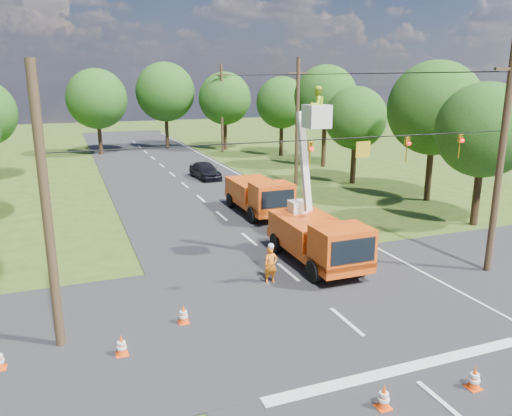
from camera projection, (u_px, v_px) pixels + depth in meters
name	position (u px, v px, depth m)	size (l,w,h in m)	color
ground	(201.00, 199.00, 35.82)	(140.00, 140.00, 0.00)	#2E4C16
road_main	(201.00, 199.00, 35.82)	(12.00, 100.00, 0.06)	black
road_cross	(320.00, 300.00, 19.56)	(56.00, 10.00, 0.07)	black
stop_bar	(402.00, 370.00, 14.87)	(9.00, 0.45, 0.02)	silver
edge_line	(273.00, 193.00, 37.76)	(0.12, 90.00, 0.02)	silver
bucket_truck	(318.00, 230.00, 22.89)	(2.62, 6.47, 8.11)	#E14E0F
second_truck	(259.00, 195.00, 31.56)	(2.60, 6.48, 2.42)	#E14E0F
ground_worker	(271.00, 265.00, 20.97)	(0.60, 0.39, 1.64)	orange
distant_car	(205.00, 170.00, 42.90)	(1.75, 4.34, 1.48)	black
traffic_cone_0	(384.00, 397.00, 13.05)	(0.38, 0.38, 0.71)	#FF4B0D
traffic_cone_1	(474.00, 378.00, 13.87)	(0.38, 0.38, 0.71)	#FF4B0D
traffic_cone_2	(298.00, 242.00, 25.28)	(0.38, 0.38, 0.71)	#FF4B0D
traffic_cone_3	(286.00, 229.00, 27.54)	(0.38, 0.38, 0.71)	#FF4B0D
traffic_cone_4	(183.00, 314.00, 17.60)	(0.38, 0.38, 0.71)	#FF4B0D
traffic_cone_5	(121.00, 345.00, 15.56)	(0.38, 0.38, 0.71)	#FF4B0D
traffic_cone_7	(274.00, 196.00, 35.14)	(0.38, 0.38, 0.71)	#FF4B0D
traffic_cone_8	(329.00, 241.00, 25.50)	(0.38, 0.38, 0.71)	#FF4B0D
pole_right_near	(501.00, 159.00, 21.23)	(1.80, 0.30, 10.00)	#4C3823
pole_right_mid	(297.00, 122.00, 39.28)	(1.80, 0.30, 10.00)	#4C3823
pole_right_far	(222.00, 108.00, 57.34)	(1.80, 0.30, 10.00)	#4C3823
pole_left	(47.00, 212.00, 15.12)	(0.30, 0.30, 9.00)	#4C3823
signal_span	(377.00, 148.00, 18.84)	(18.00, 0.29, 1.07)	black
tree_right_a	(484.00, 130.00, 28.27)	(5.40, 5.40, 8.28)	#382616
tree_right_b	(435.00, 108.00, 33.98)	(6.40, 6.40, 9.65)	#382616
tree_right_c	(356.00, 118.00, 39.96)	(5.00, 5.00, 7.83)	#382616
tree_right_d	(325.00, 97.00, 47.40)	(6.00, 6.00, 9.70)	#382616
tree_right_e	(282.00, 103.00, 54.49)	(5.60, 5.60, 8.63)	#382616
tree_far_a	(97.00, 99.00, 55.08)	(6.60, 6.60, 9.50)	#382616
tree_far_b	(165.00, 92.00, 59.51)	(7.00, 7.00, 10.32)	#382616
tree_far_c	(225.00, 99.00, 59.25)	(6.20, 6.20, 9.18)	#382616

